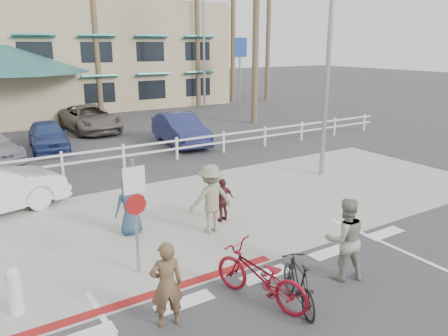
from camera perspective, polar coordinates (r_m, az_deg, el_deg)
ground at (r=9.48m, az=7.78°, el=-15.20°), size 140.00×140.00×0.00m
sidewalk_plaza at (r=12.85m, az=-5.31°, el=-6.42°), size 22.00×7.00×0.01m
cross_street at (r=16.31m, az=-11.79°, el=-1.80°), size 40.00×5.00×0.01m
parking_lot at (r=25.17m, az=-19.63°, el=3.85°), size 50.00×16.00×0.01m
curb_red at (r=9.09m, az=-12.85°, el=-16.88°), size 7.00×0.25×0.02m
rail_fence at (r=18.15m, az=-12.69°, el=1.59°), size 29.40×0.16×1.00m
building at (r=37.84m, az=-22.20°, el=16.00°), size 28.00×16.00×11.30m
sign_post at (r=9.50m, az=-11.50°, el=-5.57°), size 0.50×0.10×2.90m
bollard_0 at (r=9.24m, az=-25.69°, el=-14.25°), size 0.26×0.26×0.95m
streetlight_0 at (r=16.60m, az=13.52°, el=14.22°), size 0.60×2.00×9.00m
streetlight_1 at (r=34.76m, az=-2.65°, el=15.72°), size 0.60×2.00×9.50m
info_sign at (r=34.19m, az=2.09°, el=12.46°), size 1.20×0.16×5.60m
palm_4 at (r=32.66m, az=-24.40°, el=19.22°), size 4.00×4.00×15.00m
palm_5 at (r=32.53m, az=-16.60°, el=18.18°), size 4.00×4.00×13.00m
palm_7 at (r=35.69m, az=-3.55°, el=19.33°), size 4.00×4.00×14.00m
palm_8 at (r=38.65m, az=1.18°, el=19.84°), size 4.00×4.00×15.00m
palm_9 at (r=39.55m, az=5.84°, el=18.23°), size 4.00×4.00×13.00m
palm_11 at (r=27.59m, az=4.24°, el=20.32°), size 4.00×4.00×14.00m
bike_red at (r=8.70m, az=4.72°, el=-13.89°), size 1.35×2.26×1.12m
rider_red at (r=7.99m, az=-7.52°, el=-14.86°), size 0.66×0.51×1.62m
bike_black at (r=8.70m, az=9.72°, el=-14.61°), size 1.01×1.69×0.98m
rider_black at (r=9.66m, az=15.48°, el=-8.93°), size 1.08×0.97×1.82m
pedestrian_a at (r=11.54m, az=-1.75°, el=-4.04°), size 1.28×0.83×1.87m
pedestrian_child at (r=12.32m, az=-0.15°, el=-4.21°), size 0.79×0.44×1.27m
pedestrian_b at (r=11.73m, az=-12.20°, el=-4.80°), size 0.78×0.51×1.59m
lot_car_2 at (r=22.29m, az=-22.01°, el=3.96°), size 2.05×4.23×1.39m
lot_car_3 at (r=21.96m, az=-5.72°, el=5.08°), size 2.14×4.81×1.53m
lot_car_5 at (r=26.32m, az=-17.10°, el=6.21°), size 2.61×5.41×1.49m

